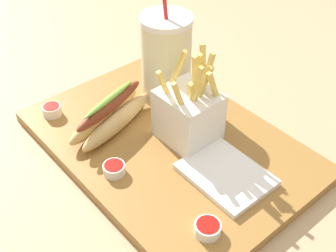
# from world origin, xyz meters

# --- Properties ---
(ground_plane) EXTENTS (2.40, 2.40, 0.02)m
(ground_plane) POSITION_xyz_m (0.00, 0.00, -0.01)
(ground_plane) COLOR tan
(food_tray) EXTENTS (0.49, 0.34, 0.02)m
(food_tray) POSITION_xyz_m (0.00, 0.00, 0.01)
(food_tray) COLOR olive
(food_tray) RESTS_ON ground_plane
(soda_cup) EXTENTS (0.09, 0.09, 0.26)m
(soda_cup) POSITION_xyz_m (0.10, -0.08, 0.10)
(soda_cup) COLOR beige
(soda_cup) RESTS_ON food_tray
(fries_basket) EXTENTS (0.10, 0.09, 0.17)m
(fries_basket) POSITION_xyz_m (-0.02, -0.03, 0.07)
(fries_basket) COLOR white
(fries_basket) RESTS_ON food_tray
(hot_dog_1) EXTENTS (0.11, 0.19, 0.06)m
(hot_dog_1) POSITION_xyz_m (0.09, 0.05, 0.04)
(hot_dog_1) COLOR tan
(hot_dog_1) RESTS_ON food_tray
(ketchup_cup_1) EXTENTS (0.04, 0.04, 0.02)m
(ketchup_cup_1) POSITION_xyz_m (-0.01, 0.12, 0.03)
(ketchup_cup_1) COLOR white
(ketchup_cup_1) RESTS_ON food_tray
(ketchup_cup_2) EXTENTS (0.03, 0.03, 0.02)m
(ketchup_cup_2) POSITION_xyz_m (0.19, 0.12, 0.03)
(ketchup_cup_2) COLOR white
(ketchup_cup_2) RESTS_ON food_tray
(ketchup_cup_3) EXTENTS (0.04, 0.04, 0.02)m
(ketchup_cup_3) POSITION_xyz_m (-0.18, 0.09, 0.03)
(ketchup_cup_3) COLOR white
(ketchup_cup_3) RESTS_ON food_tray
(napkin_stack) EXTENTS (0.14, 0.11, 0.01)m
(napkin_stack) POSITION_xyz_m (-0.13, -0.01, 0.02)
(napkin_stack) COLOR white
(napkin_stack) RESTS_ON food_tray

